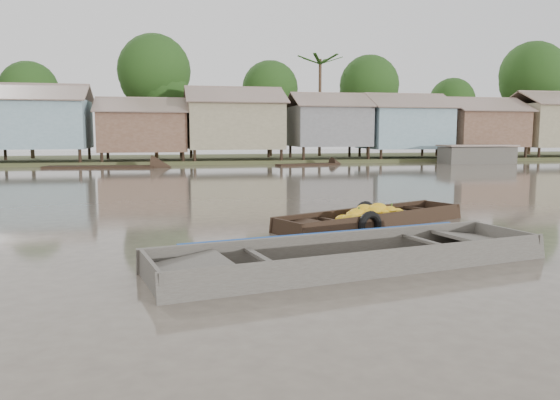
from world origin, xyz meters
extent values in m
plane|color=#534A3F|center=(0.00, 0.00, 0.00)|extent=(120.00, 120.00, 0.00)
cube|color=#384723|center=(0.00, 33.00, 0.00)|extent=(120.00, 12.00, 0.50)
cube|color=#789AA6|center=(-10.50, 29.50, 2.70)|extent=(6.20, 5.20, 3.20)
cube|color=brown|center=(-10.50, 28.10, 4.75)|extent=(6.60, 3.02, 1.28)
cube|color=brown|center=(-10.50, 30.90, 4.75)|extent=(6.60, 3.02, 1.28)
cube|color=brown|center=(-3.80, 29.50, 2.20)|extent=(5.80, 4.60, 2.70)
cube|color=brown|center=(-3.80, 28.26, 4.00)|extent=(6.20, 2.67, 1.14)
cube|color=brown|center=(-3.80, 30.74, 4.00)|extent=(6.20, 2.67, 1.14)
cube|color=gray|center=(2.50, 29.50, 2.65)|extent=(6.50, 5.30, 3.30)
cube|color=brown|center=(2.50, 28.07, 4.75)|extent=(6.90, 3.08, 1.31)
cube|color=brown|center=(2.50, 30.93, 4.75)|extent=(6.90, 3.08, 1.31)
cube|color=slate|center=(9.50, 29.50, 2.60)|extent=(5.40, 4.70, 2.90)
cube|color=brown|center=(9.50, 28.23, 4.50)|extent=(5.80, 2.73, 1.17)
cube|color=brown|center=(9.50, 30.77, 4.50)|extent=(5.80, 2.73, 1.17)
cube|color=#789AA6|center=(15.50, 29.50, 2.50)|extent=(6.00, 5.00, 3.10)
cube|color=brown|center=(15.50, 28.15, 4.50)|extent=(6.40, 2.90, 1.24)
cube|color=brown|center=(15.50, 30.85, 4.50)|extent=(6.40, 2.90, 1.24)
cube|color=brown|center=(22.00, 29.50, 2.45)|extent=(5.70, 4.90, 2.80)
cube|color=brown|center=(22.00, 28.18, 4.30)|extent=(6.10, 2.85, 1.21)
cube|color=brown|center=(22.00, 30.82, 4.30)|extent=(6.10, 2.85, 1.21)
cube|color=gray|center=(28.50, 29.50, 2.70)|extent=(6.30, 5.10, 3.40)
cube|color=brown|center=(28.50, 30.88, 4.85)|extent=(6.70, 2.96, 1.26)
cylinder|color=#473323|center=(-12.00, 34.00, 2.45)|extent=(0.28, 0.28, 4.90)
sphere|color=black|center=(-12.00, 34.00, 5.25)|extent=(4.20, 4.20, 4.20)
cylinder|color=#473323|center=(-3.00, 33.00, 3.15)|extent=(0.28, 0.28, 6.30)
sphere|color=black|center=(-3.00, 33.00, 6.75)|extent=(5.40, 5.40, 5.40)
cylinder|color=#473323|center=(6.00, 34.00, 2.62)|extent=(0.28, 0.28, 5.25)
sphere|color=black|center=(6.00, 34.00, 5.62)|extent=(4.50, 4.50, 4.50)
cylinder|color=#473323|center=(14.00, 33.00, 2.80)|extent=(0.28, 0.28, 5.60)
sphere|color=black|center=(14.00, 33.00, 6.00)|extent=(4.80, 4.80, 4.80)
cylinder|color=#473323|center=(22.00, 34.00, 2.27)|extent=(0.28, 0.28, 4.55)
sphere|color=black|center=(22.00, 34.00, 4.88)|extent=(3.90, 3.90, 3.90)
cylinder|color=#473323|center=(29.00, 33.00, 3.32)|extent=(0.28, 0.28, 6.65)
sphere|color=black|center=(29.00, 33.00, 7.12)|extent=(5.70, 5.70, 5.70)
cylinder|color=#473323|center=(10.00, 33.50, 4.00)|extent=(0.24, 0.24, 8.00)
cube|color=black|center=(2.30, 2.32, -0.08)|extent=(4.96, 2.94, 0.08)
cube|color=black|center=(2.08, 2.81, 0.12)|extent=(4.72, 2.24, 0.48)
cube|color=black|center=(2.53, 1.82, 0.12)|extent=(4.72, 2.24, 0.48)
cube|color=black|center=(4.58, 3.35, 0.12)|extent=(0.51, 1.04, 0.45)
cube|color=black|center=(4.19, 3.17, 0.17)|extent=(1.19, 1.23, 0.18)
cube|color=black|center=(0.02, 1.28, 0.12)|extent=(0.51, 1.04, 0.45)
cube|color=black|center=(0.42, 1.46, 0.17)|extent=(1.19, 1.23, 0.18)
cube|color=black|center=(1.21, 1.82, 0.21)|extent=(0.53, 1.01, 0.05)
cube|color=black|center=(3.39, 2.81, 0.21)|extent=(0.53, 1.01, 0.05)
ellipsoid|color=yellow|center=(1.84, 1.90, 0.21)|extent=(0.44, 0.38, 0.22)
ellipsoid|color=yellow|center=(1.70, 1.72, 0.11)|extent=(0.39, 0.34, 0.20)
ellipsoid|color=yellow|center=(2.74, 2.35, 0.33)|extent=(0.38, 0.33, 0.20)
ellipsoid|color=yellow|center=(1.86, 2.17, 0.30)|extent=(0.49, 0.43, 0.25)
ellipsoid|color=yellow|center=(2.41, 2.74, 0.20)|extent=(0.41, 0.36, 0.21)
ellipsoid|color=yellow|center=(2.11, 1.96, 0.26)|extent=(0.38, 0.33, 0.19)
ellipsoid|color=yellow|center=(2.73, 2.78, 0.18)|extent=(0.43, 0.37, 0.22)
ellipsoid|color=yellow|center=(2.39, 2.69, 0.21)|extent=(0.42, 0.37, 0.22)
ellipsoid|color=yellow|center=(2.07, 2.34, 0.28)|extent=(0.43, 0.38, 0.22)
ellipsoid|color=yellow|center=(2.88, 2.79, 0.22)|extent=(0.48, 0.42, 0.25)
ellipsoid|color=yellow|center=(2.98, 2.48, 0.24)|extent=(0.45, 0.39, 0.23)
ellipsoid|color=yellow|center=(1.62, 1.97, 0.21)|extent=(0.49, 0.43, 0.25)
ellipsoid|color=yellow|center=(2.51, 2.08, 0.17)|extent=(0.40, 0.35, 0.20)
ellipsoid|color=yellow|center=(1.76, 1.88, 0.20)|extent=(0.49, 0.43, 0.25)
ellipsoid|color=yellow|center=(2.40, 2.26, 0.31)|extent=(0.44, 0.38, 0.23)
ellipsoid|color=yellow|center=(2.09, 2.46, 0.24)|extent=(0.40, 0.35, 0.20)
ellipsoid|color=yellow|center=(2.09, 2.42, 0.27)|extent=(0.44, 0.38, 0.22)
ellipsoid|color=yellow|center=(2.45, 2.35, 0.38)|extent=(0.50, 0.44, 0.26)
ellipsoid|color=yellow|center=(1.49, 2.08, 0.19)|extent=(0.45, 0.39, 0.23)
ellipsoid|color=yellow|center=(3.22, 2.39, 0.15)|extent=(0.41, 0.36, 0.21)
ellipsoid|color=yellow|center=(2.07, 2.26, 0.38)|extent=(0.46, 0.41, 0.24)
ellipsoid|color=yellow|center=(2.28, 2.15, 0.35)|extent=(0.47, 0.41, 0.24)
ellipsoid|color=yellow|center=(2.62, 2.41, 0.31)|extent=(0.45, 0.39, 0.23)
ellipsoid|color=yellow|center=(1.86, 1.83, 0.15)|extent=(0.48, 0.41, 0.24)
ellipsoid|color=yellow|center=(1.82, 1.81, 0.16)|extent=(0.48, 0.42, 0.25)
ellipsoid|color=yellow|center=(2.15, 2.17, 0.31)|extent=(0.46, 0.40, 0.23)
ellipsoid|color=yellow|center=(2.30, 2.40, 0.37)|extent=(0.37, 0.33, 0.19)
ellipsoid|color=yellow|center=(1.75, 2.13, 0.28)|extent=(0.42, 0.37, 0.22)
ellipsoid|color=yellow|center=(1.96, 2.45, 0.28)|extent=(0.39, 0.34, 0.20)
ellipsoid|color=yellow|center=(1.56, 1.93, 0.13)|extent=(0.38, 0.33, 0.20)
ellipsoid|color=yellow|center=(2.21, 2.40, 0.30)|extent=(0.47, 0.41, 0.24)
ellipsoid|color=yellow|center=(2.52, 2.23, 0.27)|extent=(0.43, 0.37, 0.22)
cylinder|color=#3F6626|center=(1.89, 2.13, 0.38)|extent=(0.04, 0.04, 0.16)
cylinder|color=#3F6626|center=(2.47, 2.39, 0.38)|extent=(0.04, 0.04, 0.16)
cylinder|color=#3F6626|center=(2.88, 2.58, 0.38)|extent=(0.04, 0.04, 0.16)
torus|color=black|center=(2.38, 3.03, 0.13)|extent=(0.69, 0.43, 0.68)
torus|color=black|center=(1.90, 1.45, 0.13)|extent=(0.68, 0.43, 0.67)
cube|color=#443F39|center=(0.52, -1.32, -0.08)|extent=(6.65, 2.64, 0.08)
cube|color=#443F39|center=(0.37, -0.54, 0.14)|extent=(6.54, 1.44, 0.53)
cube|color=#443F39|center=(0.68, -2.10, 0.14)|extent=(6.54, 1.44, 0.53)
cube|color=#443F39|center=(3.71, -0.69, 0.14)|extent=(0.38, 1.60, 0.50)
cube|color=#443F39|center=(3.15, -0.80, 0.21)|extent=(1.38, 1.59, 0.22)
cube|color=#443F39|center=(-2.67, -1.96, 0.14)|extent=(0.38, 1.60, 0.50)
cube|color=#443F39|center=(-2.11, -1.85, 0.21)|extent=(1.38, 1.59, 0.22)
cube|color=#443F39|center=(-1.00, -1.62, 0.25)|extent=(0.40, 1.55, 0.05)
cube|color=#443F39|center=(2.05, -1.02, 0.25)|extent=(0.40, 1.55, 0.05)
cube|color=#665E54|center=(0.52, -1.32, -0.04)|extent=(5.10, 2.21, 0.02)
cube|color=navy|center=(0.36, -0.49, 0.35)|extent=(5.28, 1.12, 0.13)
torus|color=olive|center=(1.85, -1.33, -0.02)|extent=(0.37, 0.37, 0.05)
torus|color=olive|center=(1.85, -1.33, 0.01)|extent=(0.30, 0.30, 0.05)
cube|color=black|center=(-6.23, 25.31, -0.05)|extent=(6.84, 2.46, 0.35)
cube|color=black|center=(6.71, 25.09, -0.05)|extent=(4.25, 1.82, 0.35)
cube|color=black|center=(19.00, 25.00, 0.55)|extent=(5.00, 2.00, 1.20)
camera|label=1|loc=(-2.43, -9.55, 2.14)|focal=35.00mm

